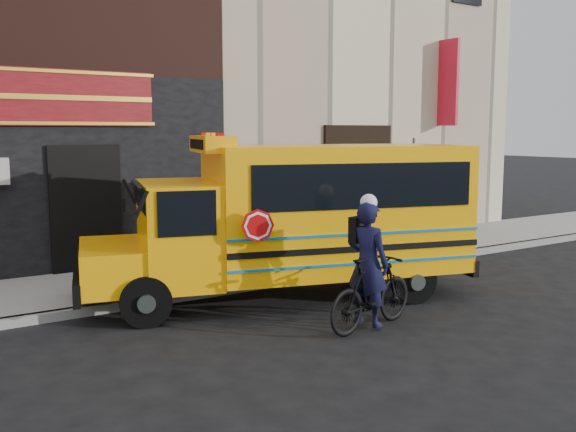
% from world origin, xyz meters
% --- Properties ---
extents(ground, '(120.00, 120.00, 0.00)m').
position_xyz_m(ground, '(0.00, 0.00, 0.00)').
color(ground, black).
rests_on(ground, ground).
extents(curb, '(40.00, 0.20, 0.15)m').
position_xyz_m(curb, '(0.00, 2.60, 0.07)').
color(curb, gray).
rests_on(curb, ground).
extents(sidewalk, '(40.00, 3.00, 0.15)m').
position_xyz_m(sidewalk, '(0.00, 4.10, 0.07)').
color(sidewalk, gray).
rests_on(sidewalk, ground).
extents(building, '(20.00, 10.70, 12.00)m').
position_xyz_m(building, '(-0.04, 10.45, 6.13)').
color(building, beige).
rests_on(building, sidewalk).
extents(school_bus, '(7.22, 3.92, 2.92)m').
position_xyz_m(school_bus, '(-0.46, 1.62, 1.51)').
color(school_bus, black).
rests_on(school_bus, ground).
extents(sign_pole, '(0.09, 0.25, 2.84)m').
position_xyz_m(sign_pole, '(3.73, 3.09, 1.58)').
color(sign_pole, '#3F4742').
rests_on(sign_pole, ground).
extents(bicycle, '(1.94, 0.88, 1.13)m').
position_xyz_m(bicycle, '(-0.60, -0.50, 0.56)').
color(bicycle, black).
rests_on(bicycle, ground).
extents(cyclist, '(0.65, 0.80, 1.90)m').
position_xyz_m(cyclist, '(-0.63, -0.44, 0.95)').
color(cyclist, black).
rests_on(cyclist, ground).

